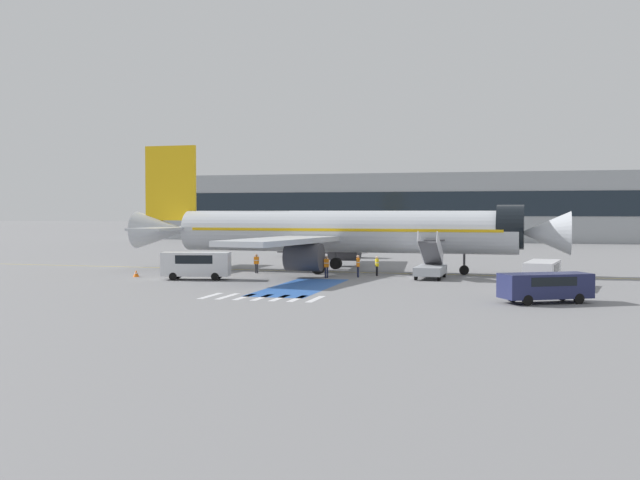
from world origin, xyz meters
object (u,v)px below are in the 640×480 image
(ground_crew_1, at_px, (256,262))
(service_van_1, at_px, (542,272))
(airliner, at_px, (337,232))
(terminal_building, at_px, (421,207))
(traffic_cone_0, at_px, (136,273))
(fuel_tanker, at_px, (320,241))
(ground_crew_3, at_px, (377,265))
(ground_crew_0, at_px, (326,265))
(ground_crew_2, at_px, (358,264))
(service_van_2, at_px, (545,285))
(boarding_stairs_forward, at_px, (431,267))
(service_van_0, at_px, (196,263))

(ground_crew_1, bearing_deg, service_van_1, 167.28)
(airliner, relative_size, terminal_building, 0.40)
(traffic_cone_0, bearing_deg, fuel_tanker, 75.21)
(ground_crew_3, relative_size, traffic_cone_0, 2.88)
(ground_crew_0, height_order, ground_crew_2, ground_crew_2)
(service_van_2, height_order, ground_crew_2, ground_crew_2)
(service_van_1, distance_m, service_van_2, 9.42)
(service_van_1, relative_size, terminal_building, 0.06)
(service_van_2, distance_m, traffic_cone_0, 34.43)
(ground_crew_2, bearing_deg, boarding_stairs_forward, 69.73)
(airliner, distance_m, ground_crew_3, 6.05)
(ground_crew_3, bearing_deg, ground_crew_1, 64.15)
(service_van_1, bearing_deg, boarding_stairs_forward, 158.05)
(ground_crew_3, bearing_deg, boarding_stairs_forward, -133.22)
(service_van_2, xyz_separation_m, ground_crew_1, (-24.38, 16.13, -0.12))
(boarding_stairs_forward, distance_m, ground_crew_3, 5.00)
(service_van_0, height_order, ground_crew_3, service_van_0)
(boarding_stairs_forward, distance_m, ground_crew_2, 6.07)
(terminal_building, bearing_deg, traffic_cone_0, -99.30)
(service_van_0, xyz_separation_m, traffic_cone_0, (-5.98, 1.03, -1.04))
(airliner, height_order, service_van_1, airliner)
(ground_crew_1, bearing_deg, ground_crew_3, -177.30)
(fuel_tanker, bearing_deg, boarding_stairs_forward, 40.01)
(boarding_stairs_forward, bearing_deg, terminal_building, 99.18)
(ground_crew_3, bearing_deg, service_van_1, -142.47)
(service_van_1, bearing_deg, ground_crew_0, 176.89)
(boarding_stairs_forward, xyz_separation_m, service_van_0, (-18.38, -5.80, 0.34))
(boarding_stairs_forward, height_order, fuel_tanker, boarding_stairs_forward)
(airliner, distance_m, traffic_cone_0, 18.25)
(service_van_0, xyz_separation_m, ground_crew_2, (12.32, 5.45, -0.24))
(service_van_0, distance_m, ground_crew_3, 15.44)
(airliner, bearing_deg, ground_crew_2, 32.80)
(boarding_stairs_forward, xyz_separation_m, terminal_building, (-10.69, 78.70, 5.25))
(terminal_building, bearing_deg, airliner, -88.79)
(fuel_tanker, distance_m, ground_crew_0, 28.41)
(fuel_tanker, bearing_deg, ground_crew_2, 29.12)
(fuel_tanker, xyz_separation_m, service_van_0, (-2.09, -31.60, -0.55))
(boarding_stairs_forward, height_order, service_van_1, boarding_stairs_forward)
(airliner, relative_size, service_van_0, 7.14)
(ground_crew_3, bearing_deg, terminal_building, -21.55)
(ground_crew_3, bearing_deg, fuel_tanker, -0.59)
(boarding_stairs_forward, xyz_separation_m, ground_crew_0, (-8.50, -1.51, 0.07))
(boarding_stairs_forward, xyz_separation_m, fuel_tanker, (-16.29, 25.80, 0.90))
(service_van_1, bearing_deg, ground_crew_1, 173.78)
(terminal_building, bearing_deg, ground_crew_0, -88.44)
(fuel_tanker, xyz_separation_m, service_van_2, (24.89, -40.46, -0.78))
(ground_crew_0, height_order, traffic_cone_0, ground_crew_0)
(service_van_0, height_order, ground_crew_2, service_van_0)
(boarding_stairs_forward, bearing_deg, ground_crew_3, 164.16)
(ground_crew_1, height_order, terminal_building, terminal_building)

